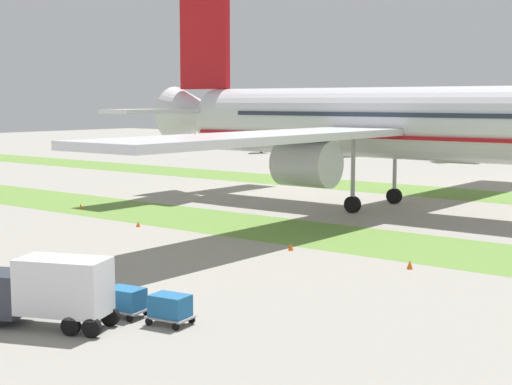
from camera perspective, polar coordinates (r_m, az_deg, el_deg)
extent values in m
cube|color=olive|center=(68.32, 2.30, -2.80)|extent=(320.00, 11.33, 0.01)
cube|color=olive|center=(98.15, 14.37, -0.08)|extent=(320.00, 11.33, 0.01)
cylinder|color=silver|center=(80.62, 11.38, 4.99)|extent=(52.56, 7.78, 7.38)
cone|color=silver|center=(97.07, -4.04, 5.72)|extent=(9.02, 7.08, 7.01)
cube|color=red|center=(80.67, 11.36, 4.08)|extent=(51.28, 7.92, 0.36)
cube|color=#283342|center=(79.21, 13.47, 5.58)|extent=(46.16, 7.81, 0.44)
cube|color=silver|center=(101.31, 15.21, 4.81)|extent=(8.59, 35.28, 0.66)
cylinder|color=#A3A3A8|center=(96.08, 14.62, 3.28)|extent=(5.15, 4.10, 4.06)
cube|color=silver|center=(64.32, 0.15, 4.05)|extent=(8.59, 35.28, 0.66)
cylinder|color=#A3A3A8|center=(68.00, 3.73, 2.13)|extent=(5.15, 4.10, 4.06)
cube|color=silver|center=(103.21, -0.55, 6.10)|extent=(4.76, 12.84, 0.46)
cube|color=silver|center=(90.41, -7.43, 5.95)|extent=(4.76, 12.84, 0.46)
cube|color=red|center=(96.93, -3.81, 11.28)|extent=(7.50, 0.85, 12.54)
cylinder|color=#A3A3A8|center=(86.74, 10.15, 2.06)|extent=(0.44, 0.44, 7.08)
cylinder|color=black|center=(87.09, 10.10, -0.26)|extent=(1.70, 0.61, 1.70)
cylinder|color=#A3A3A8|center=(79.05, 7.13, 1.66)|extent=(0.44, 0.44, 7.08)
cylinder|color=black|center=(79.44, 7.09, -0.88)|extent=(1.70, 0.61, 1.70)
cylinder|color=black|center=(49.17, -18.25, -6.58)|extent=(0.62, 0.29, 0.60)
cube|color=#A3A3A8|center=(45.81, -15.22, -7.32)|extent=(2.41, 1.82, 0.10)
cube|color=#23669E|center=(45.67, -15.25, -6.59)|extent=(2.12, 1.60, 1.10)
cylinder|color=black|center=(45.98, -16.57, -7.57)|extent=(0.41, 0.18, 0.40)
cylinder|color=black|center=(46.91, -15.35, -7.25)|extent=(0.41, 0.18, 0.40)
cylinder|color=black|center=(44.82, -15.08, -7.90)|extent=(0.41, 0.18, 0.40)
cylinder|color=black|center=(45.77, -13.85, -7.55)|extent=(0.41, 0.18, 0.40)
cube|color=#A3A3A8|center=(43.86, -12.51, -7.87)|extent=(2.41, 1.82, 0.10)
cube|color=#23669E|center=(43.72, -12.53, -7.11)|extent=(2.12, 1.60, 1.10)
cylinder|color=black|center=(43.98, -13.93, -8.14)|extent=(0.41, 0.18, 0.40)
cylinder|color=black|center=(44.95, -12.71, -7.78)|extent=(0.41, 0.18, 0.40)
cylinder|color=black|center=(42.88, -12.29, -8.48)|extent=(0.41, 0.18, 0.40)
cylinder|color=black|center=(43.87, -11.08, -8.10)|extent=(0.41, 0.18, 0.40)
cube|color=#A3A3A8|center=(42.02, -9.55, -8.45)|extent=(2.41, 1.82, 0.10)
cube|color=#23669E|center=(41.87, -9.56, -7.66)|extent=(2.12, 1.60, 1.10)
cylinder|color=black|center=(42.09, -11.03, -8.74)|extent=(0.41, 0.18, 0.40)
cylinder|color=black|center=(43.10, -9.83, -8.35)|extent=(0.41, 0.18, 0.40)
cylinder|color=black|center=(41.05, -9.24, -9.10)|extent=(0.41, 0.18, 0.40)
cylinder|color=black|center=(42.09, -8.05, -8.68)|extent=(0.41, 0.18, 0.40)
cube|color=#A3A3A8|center=(40.31, -6.31, -9.06)|extent=(2.41, 1.82, 0.10)
cube|color=#23669E|center=(40.15, -6.32, -8.24)|extent=(2.12, 1.60, 1.10)
cylinder|color=black|center=(40.32, -7.87, -9.38)|extent=(0.41, 0.18, 0.40)
cylinder|color=black|center=(41.37, -6.69, -8.94)|extent=(0.41, 0.18, 0.40)
cylinder|color=black|center=(39.36, -5.91, -9.75)|extent=(0.41, 0.18, 0.40)
cylinder|color=black|center=(40.44, -4.75, -9.28)|extent=(0.41, 0.18, 0.40)
cube|color=#2D333D|center=(41.98, -17.93, -7.05)|extent=(2.93, 2.98, 2.20)
cube|color=silver|center=(40.12, -13.94, -6.67)|extent=(5.04, 3.88, 2.80)
cylinder|color=black|center=(43.17, -17.39, -8.15)|extent=(1.00, 0.65, 0.96)
cylinder|color=black|center=(39.28, -13.43, -9.51)|extent=(1.00, 0.65, 0.96)
cylinder|color=black|center=(40.97, -12.07, -8.79)|extent=(1.00, 0.65, 0.96)
cylinder|color=black|center=(38.77, -11.95, -9.69)|extent=(1.00, 0.65, 0.96)
cylinder|color=black|center=(40.48, -10.64, -8.95)|extent=(1.00, 0.65, 0.96)
cone|color=orange|center=(71.00, -8.63, -2.31)|extent=(0.44, 0.44, 0.49)
cone|color=orange|center=(83.58, -12.75, -1.01)|extent=(0.44, 0.44, 0.57)
cone|color=orange|center=(59.36, 2.57, -3.99)|extent=(0.44, 0.44, 0.57)
cone|color=orange|center=(53.87, 11.22, -5.21)|extent=(0.44, 0.44, 0.60)
cylinder|color=#4C3823|center=(183.94, -5.28, 3.62)|extent=(0.70, 0.70, 2.60)
cone|color=#1E4223|center=(183.72, -5.30, 5.35)|extent=(6.25, 6.25, 8.52)
cylinder|color=#4C3823|center=(169.51, 0.39, 3.53)|extent=(0.70, 0.70, 3.51)
cone|color=#1E4223|center=(169.28, 0.39, 5.56)|extent=(4.16, 4.16, 8.50)
cylinder|color=#4C3823|center=(159.76, 6.83, 3.14)|extent=(0.70, 0.70, 2.67)
cone|color=#1E4223|center=(159.52, 6.86, 5.02)|extent=(4.63, 4.63, 7.87)
cylinder|color=#4C3823|center=(149.39, 13.75, 2.82)|extent=(0.70, 0.70, 3.08)
cone|color=#1E4223|center=(149.12, 13.81, 5.07)|extent=(5.07, 5.07, 8.64)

